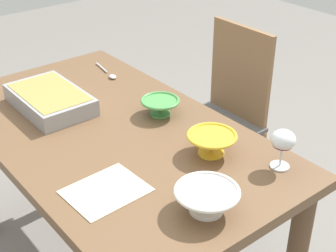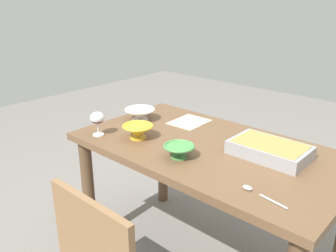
% 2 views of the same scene
% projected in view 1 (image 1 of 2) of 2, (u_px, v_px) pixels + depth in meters
% --- Properties ---
extents(dining_table, '(1.42, 0.80, 0.76)m').
position_uv_depth(dining_table, '(113.00, 156.00, 1.88)').
color(dining_table, brown).
rests_on(dining_table, ground_plane).
extents(chair, '(0.40, 0.43, 0.92)m').
position_uv_depth(chair, '(222.00, 112.00, 2.50)').
color(chair, '#595959').
rests_on(chair, ground_plane).
extents(wine_glass, '(0.08, 0.08, 0.14)m').
position_uv_depth(wine_glass, '(283.00, 142.00, 1.57)').
color(wine_glass, white).
rests_on(wine_glass, dining_table).
extents(casserole_dish, '(0.37, 0.23, 0.07)m').
position_uv_depth(casserole_dish, '(50.00, 99.00, 1.96)').
color(casserole_dish, '#99999E').
rests_on(casserole_dish, dining_table).
extents(mixing_bowl, '(0.17, 0.17, 0.08)m').
position_uv_depth(mixing_bowl, '(212.00, 143.00, 1.66)').
color(mixing_bowl, yellow).
rests_on(mixing_bowl, dining_table).
extents(small_bowl, '(0.15, 0.15, 0.07)m').
position_uv_depth(small_bowl, '(160.00, 106.00, 1.91)').
color(small_bowl, '#4C994C').
rests_on(small_bowl, dining_table).
extents(serving_bowl, '(0.19, 0.19, 0.07)m').
position_uv_depth(serving_bowl, '(207.00, 199.00, 1.40)').
color(serving_bowl, white).
rests_on(serving_bowl, dining_table).
extents(serving_spoon, '(0.21, 0.05, 0.01)m').
position_uv_depth(serving_spoon, '(109.00, 74.00, 2.25)').
color(serving_spoon, silver).
rests_on(serving_spoon, dining_table).
extents(napkin, '(0.20, 0.24, 0.00)m').
position_uv_depth(napkin, '(106.00, 191.00, 1.50)').
color(napkin, beige).
rests_on(napkin, dining_table).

